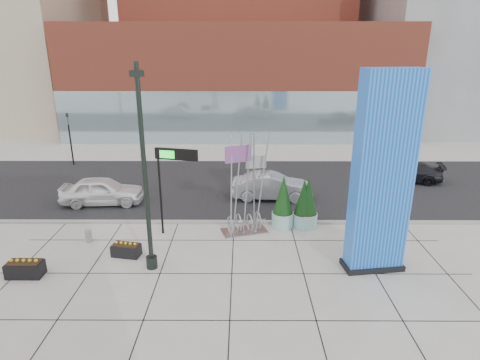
{
  "coord_description": "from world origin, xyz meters",
  "views": [
    {
      "loc": [
        1.41,
        -15.58,
        9.06
      ],
      "look_at": [
        1.33,
        2.0,
        3.12
      ],
      "focal_mm": 30.0,
      "sensor_mm": 36.0,
      "label": 1
    }
  ],
  "objects_px": {
    "overhead_street_sign": "(174,161)",
    "lamp_post": "(146,192)",
    "car_silver_mid": "(272,187)",
    "car_white_west": "(102,191)",
    "blue_pylon": "(382,179)",
    "concrete_bollard": "(88,236)",
    "public_art_sculpture": "(245,207)"
  },
  "relations": [
    {
      "from": "blue_pylon",
      "to": "car_silver_mid",
      "type": "xyz_separation_m",
      "value": [
        -3.73,
        8.06,
        -3.2
      ]
    },
    {
      "from": "public_art_sculpture",
      "to": "car_white_west",
      "type": "distance_m",
      "value": 9.25
    },
    {
      "from": "lamp_post",
      "to": "public_art_sculpture",
      "type": "bearing_deg",
      "value": 41.53
    },
    {
      "from": "car_white_west",
      "to": "car_silver_mid",
      "type": "bearing_deg",
      "value": -89.16
    },
    {
      "from": "car_silver_mid",
      "to": "car_white_west",
      "type": "bearing_deg",
      "value": 97.53
    },
    {
      "from": "blue_pylon",
      "to": "car_silver_mid",
      "type": "distance_m",
      "value": 9.44
    },
    {
      "from": "blue_pylon",
      "to": "lamp_post",
      "type": "xyz_separation_m",
      "value": [
        -9.42,
        -0.08,
        -0.52
      ]
    },
    {
      "from": "blue_pylon",
      "to": "public_art_sculpture",
      "type": "distance_m",
      "value": 6.96
    },
    {
      "from": "overhead_street_sign",
      "to": "lamp_post",
      "type": "bearing_deg",
      "value": -86.67
    },
    {
      "from": "blue_pylon",
      "to": "public_art_sculpture",
      "type": "bearing_deg",
      "value": 139.53
    },
    {
      "from": "blue_pylon",
      "to": "concrete_bollard",
      "type": "bearing_deg",
      "value": 161.94
    },
    {
      "from": "overhead_street_sign",
      "to": "car_white_west",
      "type": "relative_size",
      "value": 0.93
    },
    {
      "from": "public_art_sculpture",
      "to": "overhead_street_sign",
      "type": "height_order",
      "value": "public_art_sculpture"
    },
    {
      "from": "concrete_bollard",
      "to": "overhead_street_sign",
      "type": "bearing_deg",
      "value": 12.94
    },
    {
      "from": "blue_pylon",
      "to": "overhead_street_sign",
      "type": "xyz_separation_m",
      "value": [
        -8.82,
        3.25,
        -0.18
      ]
    },
    {
      "from": "car_white_west",
      "to": "car_silver_mid",
      "type": "relative_size",
      "value": 0.98
    },
    {
      "from": "concrete_bollard",
      "to": "car_silver_mid",
      "type": "distance_m",
      "value": 10.91
    },
    {
      "from": "concrete_bollard",
      "to": "car_silver_mid",
      "type": "bearing_deg",
      "value": 31.9
    },
    {
      "from": "public_art_sculpture",
      "to": "concrete_bollard",
      "type": "relative_size",
      "value": 8.25
    },
    {
      "from": "overhead_street_sign",
      "to": "car_silver_mid",
      "type": "height_order",
      "value": "overhead_street_sign"
    },
    {
      "from": "blue_pylon",
      "to": "overhead_street_sign",
      "type": "relative_size",
      "value": 1.86
    },
    {
      "from": "public_art_sculpture",
      "to": "concrete_bollard",
      "type": "height_order",
      "value": "public_art_sculpture"
    },
    {
      "from": "concrete_bollard",
      "to": "car_white_west",
      "type": "bearing_deg",
      "value": 100.39
    },
    {
      "from": "overhead_street_sign",
      "to": "car_silver_mid",
      "type": "relative_size",
      "value": 0.92
    },
    {
      "from": "public_art_sculpture",
      "to": "car_white_west",
      "type": "bearing_deg",
      "value": 139.47
    },
    {
      "from": "overhead_street_sign",
      "to": "concrete_bollard",
      "type": "bearing_deg",
      "value": -153.48
    },
    {
      "from": "blue_pylon",
      "to": "car_silver_mid",
      "type": "relative_size",
      "value": 1.7
    },
    {
      "from": "lamp_post",
      "to": "car_silver_mid",
      "type": "bearing_deg",
      "value": 55.05
    },
    {
      "from": "lamp_post",
      "to": "public_art_sculpture",
      "type": "height_order",
      "value": "lamp_post"
    },
    {
      "from": "public_art_sculpture",
      "to": "car_white_west",
      "type": "height_order",
      "value": "public_art_sculpture"
    },
    {
      "from": "public_art_sculpture",
      "to": "car_silver_mid",
      "type": "relative_size",
      "value": 1.06
    },
    {
      "from": "public_art_sculpture",
      "to": "car_silver_mid",
      "type": "height_order",
      "value": "public_art_sculpture"
    }
  ]
}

